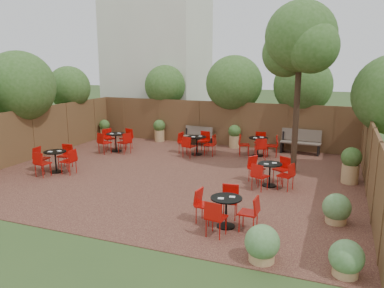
% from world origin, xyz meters
% --- Properties ---
extents(ground, '(80.00, 80.00, 0.00)m').
position_xyz_m(ground, '(0.00, 0.00, 0.00)').
color(ground, '#354F23').
rests_on(ground, ground).
extents(courtyard_paving, '(12.00, 10.00, 0.02)m').
position_xyz_m(courtyard_paving, '(0.00, 0.00, 0.01)').
color(courtyard_paving, '#3A1A17').
rests_on(courtyard_paving, ground).
extents(fence_back, '(12.00, 0.08, 2.00)m').
position_xyz_m(fence_back, '(0.00, 5.00, 1.00)').
color(fence_back, '#53311F').
rests_on(fence_back, ground).
extents(fence_left, '(0.08, 10.00, 2.00)m').
position_xyz_m(fence_left, '(-6.00, 0.00, 1.00)').
color(fence_left, '#53311F').
rests_on(fence_left, ground).
extents(fence_right, '(0.08, 10.00, 2.00)m').
position_xyz_m(fence_right, '(6.00, 0.00, 1.00)').
color(fence_right, '#53311F').
rests_on(fence_right, ground).
extents(neighbour_building, '(5.00, 4.00, 8.00)m').
position_xyz_m(neighbour_building, '(-4.50, 8.00, 4.00)').
color(neighbour_building, silver).
rests_on(neighbour_building, ground).
extents(overhang_foliage, '(15.72, 10.61, 2.72)m').
position_xyz_m(overhang_foliage, '(-1.05, 2.78, 2.73)').
color(overhang_foliage, '#2F541B').
rests_on(overhang_foliage, ground).
extents(courtyard_tree, '(2.54, 2.44, 5.68)m').
position_xyz_m(courtyard_tree, '(3.70, 1.80, 4.36)').
color(courtyard_tree, black).
rests_on(courtyard_tree, courtyard_paving).
extents(park_bench_left, '(1.39, 0.58, 0.84)m').
position_xyz_m(park_bench_left, '(-0.87, 4.62, 0.45)').
color(park_bench_left, brown).
rests_on(park_bench_left, courtyard_paving).
extents(park_bench_right, '(1.64, 0.62, 1.00)m').
position_xyz_m(park_bench_right, '(3.66, 4.63, 0.53)').
color(park_bench_right, brown).
rests_on(park_bench_right, courtyard_paving).
extents(bistro_tables, '(8.63, 8.48, 0.88)m').
position_xyz_m(bistro_tables, '(-0.10, 0.80, 0.45)').
color(bistro_tables, black).
rests_on(bistro_tables, courtyard_paving).
extents(planters, '(11.74, 4.16, 1.14)m').
position_xyz_m(planters, '(0.25, 3.43, 0.59)').
color(planters, tan).
rests_on(planters, courtyard_paving).
extents(low_shrubs, '(2.14, 3.07, 0.73)m').
position_xyz_m(low_shrubs, '(4.76, -3.80, 0.36)').
color(low_shrubs, tan).
rests_on(low_shrubs, courtyard_paving).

